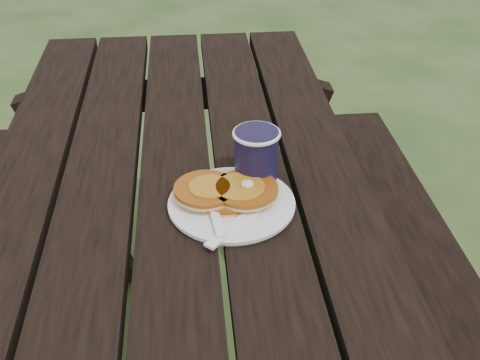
{
  "coord_description": "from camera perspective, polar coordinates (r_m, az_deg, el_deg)",
  "views": [
    {
      "loc": [
        0.03,
        -0.88,
        1.41
      ],
      "look_at": [
        0.12,
        0.02,
        0.8
      ],
      "focal_mm": 45.0,
      "sensor_mm": 36.0,
      "label": 1
    }
  ],
  "objects": [
    {
      "name": "plate",
      "position": [
        1.11,
        -0.8,
        -2.31
      ],
      "size": [
        0.26,
        0.26,
        0.01
      ],
      "primitive_type": "cylinder",
      "rotation": [
        0.0,
        0.0,
        -0.13
      ],
      "color": "white",
      "rests_on": "picnic_table"
    },
    {
      "name": "coffee_cup",
      "position": [
        1.14,
        1.55,
        2.48
      ],
      "size": [
        0.09,
        0.09,
        0.11
      ],
      "rotation": [
        0.0,
        0.0,
        0.08
      ],
      "color": "black",
      "rests_on": "picnic_table"
    },
    {
      "name": "fork",
      "position": [
        1.05,
        -2.31,
        -3.55
      ],
      "size": [
        0.05,
        0.16,
        0.01
      ],
      "primitive_type": null,
      "rotation": [
        0.0,
        0.0,
        0.11
      ],
      "color": "white",
      "rests_on": "plate"
    },
    {
      "name": "picnic_table",
      "position": [
        1.37,
        -5.13,
        -15.85
      ],
      "size": [
        1.36,
        1.8,
        0.75
      ],
      "color": "black",
      "rests_on": "ground"
    },
    {
      "name": "pancake_stack",
      "position": [
        1.11,
        -1.27,
        -1.06
      ],
      "size": [
        0.19,
        0.13,
        0.04
      ],
      "rotation": [
        0.0,
        0.0,
        0.18
      ],
      "color": "#A25112",
      "rests_on": "plate"
    },
    {
      "name": "knife",
      "position": [
        1.05,
        0.09,
        -3.87
      ],
      "size": [
        0.14,
        0.15,
        0.0
      ],
      "primitive_type": "cube",
      "rotation": [
        0.0,
        0.0,
        -0.74
      ],
      "color": "white",
      "rests_on": "plate"
    }
  ]
}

